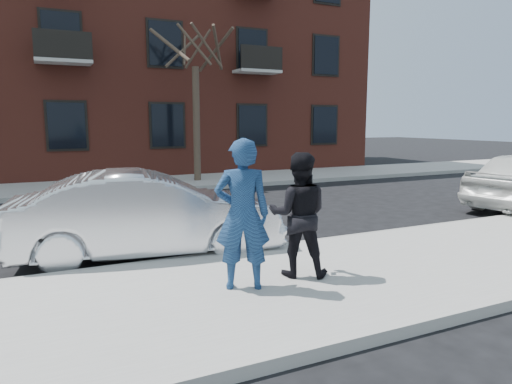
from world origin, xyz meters
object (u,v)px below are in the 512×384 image
silver_sedan (149,214)px  man_peacoat (299,215)px  man_hoodie (242,214)px  street_tree (195,33)px

silver_sedan → man_peacoat: size_ratio=2.57×
silver_sedan → man_hoodie: (0.70, -2.47, 0.39)m
man_hoodie → silver_sedan: bearing=-53.0°
street_tree → man_hoodie: size_ratio=3.41×
silver_sedan → street_tree: bearing=-15.3°
man_peacoat → man_hoodie: bearing=37.8°
street_tree → man_peacoat: (-2.07, -11.03, -4.49)m
silver_sedan → man_hoodie: bearing=-156.3°
silver_sedan → man_hoodie: 2.60m
street_tree → man_peacoat: bearing=-100.6°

